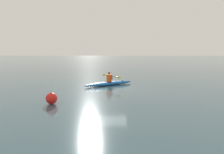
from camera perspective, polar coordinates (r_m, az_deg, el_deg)
ground_plane at (r=17.52m, az=-0.51°, el=-2.62°), size 160.00×160.00×0.00m
kayak at (r=18.59m, az=-0.72°, el=-1.58°), size 3.90×3.08×0.31m
kayaker at (r=18.54m, az=-0.67°, el=-0.09°), size 1.49×2.00×0.78m
mooring_buoy_orange_mid at (r=12.79m, az=-14.34°, el=-5.01°), size 0.60×0.60×0.64m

